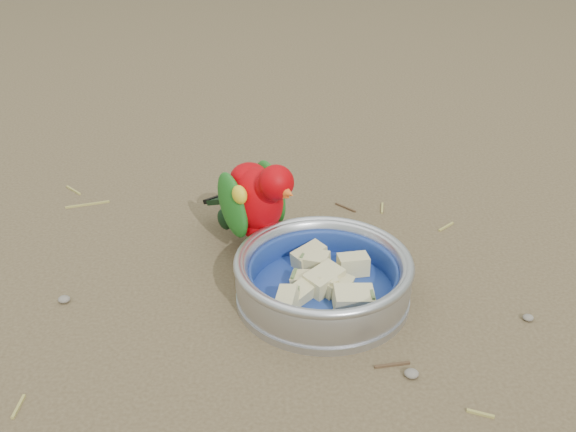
{
  "coord_description": "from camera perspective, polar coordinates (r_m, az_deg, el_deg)",
  "views": [
    {
      "loc": [
        -0.07,
        -0.62,
        0.49
      ],
      "look_at": [
        -0.05,
        0.12,
        0.08
      ],
      "focal_mm": 40.0,
      "sensor_mm": 36.0,
      "label": 1
    }
  ],
  "objects": [
    {
      "name": "fruit_wedges",
      "position": [
        0.81,
        3.13,
        -5.6
      ],
      "size": [
        0.13,
        0.13,
        0.03
      ],
      "primitive_type": null,
      "color": "#D0C388",
      "rests_on": "food_bowl"
    },
    {
      "name": "lory_parrot",
      "position": [
        0.89,
        -2.77,
        0.73
      ],
      "size": [
        0.18,
        0.2,
        0.15
      ],
      "primitive_type": null,
      "rotation": [
        0.0,
        0.0,
        -2.52
      ],
      "color": "#A90006",
      "rests_on": "ground"
    },
    {
      "name": "food_bowl",
      "position": [
        0.83,
        3.09,
        -6.91
      ],
      "size": [
        0.22,
        0.22,
        0.02
      ],
      "primitive_type": "cylinder",
      "color": "#B2B2BA",
      "rests_on": "ground"
    },
    {
      "name": "ground",
      "position": [
        0.79,
        3.74,
        -9.32
      ],
      "size": [
        60.0,
        60.0,
        0.0
      ],
      "primitive_type": "plane",
      "color": "brown"
    },
    {
      "name": "bowl_wall",
      "position": [
        0.81,
        3.14,
        -5.19
      ],
      "size": [
        0.22,
        0.22,
        0.04
      ],
      "primitive_type": null,
      "color": "#B2B2BA",
      "rests_on": "food_bowl"
    },
    {
      "name": "ground_debris",
      "position": [
        0.87,
        5.32,
        -5.28
      ],
      "size": [
        0.9,
        0.8,
        0.01
      ],
      "primitive_type": null,
      "color": "#9B9045",
      "rests_on": "ground"
    }
  ]
}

